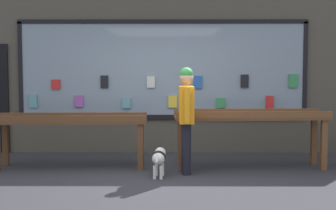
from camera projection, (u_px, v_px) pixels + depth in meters
The scene contains 6 objects.
ground_plane at pixel (159, 180), 6.80m from camera, with size 40.00×40.00×0.00m, color #2D2D33.
shopfront_facade at pixel (160, 69), 9.06m from camera, with size 8.65×0.29×3.27m.
display_table_left at pixel (71, 125), 7.65m from camera, with size 2.50×0.73×0.88m.
display_table_right at pixel (251, 122), 7.63m from camera, with size 2.50×0.73×0.95m.
person_browsing at pixel (186, 112), 7.16m from camera, with size 0.23×0.65×1.64m.
small_dog at pixel (159, 158), 6.98m from camera, with size 0.22×0.56×0.42m.
Camera 1 is at (0.17, -6.70, 1.58)m, focal length 50.00 mm.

